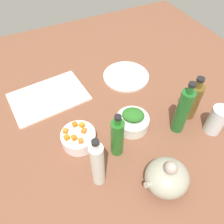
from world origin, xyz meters
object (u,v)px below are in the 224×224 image
Objects in this scene: plate_tofu at (126,76)px; bowl_greens at (132,122)px; bowl_carrots at (79,138)px; bottle_3 at (117,137)px; teapot at (167,177)px; bottle_0 at (98,165)px; bottle_2 at (183,111)px; drinking_glass_0 at (216,120)px; bottle_1 at (192,101)px; cutting_board at (49,97)px.

plate_tofu is 33.55cm from bowl_greens.
bowl_carrots is (37.19, 28.47, 2.33)cm from plate_tofu.
bottle_3 reaches higher than bowl_carrots.
bowl_greens is at bearing 174.62° from bowl_carrots.
teapot is at bearing 125.62° from bowl_carrots.
bottle_0 is 0.97× the size of bottle_2.
drinking_glass_0 is at bearing 151.32° from bowl_greens.
plate_tofu is at bearing -69.95° from bottle_1.
cutting_board is 1.46× the size of plate_tofu.
bowl_greens is 21.35cm from bottle_2.
bowl_greens is at bearing -144.67° from bottle_3.
bowl_carrots is at bearing -40.30° from bottle_3.
bowl_greens is 0.65× the size of bottle_1.
teapot reaches higher than bowl_carrots.
bowl_greens is 15.68cm from bottle_3.
bottle_3 is at bearing 35.33° from bowl_greens.
teapot is 1.30× the size of drinking_glass_0.
bottle_1 is 10.41cm from bottle_2.
cutting_board is 2.52× the size of bowl_carrots.
bottle_3 is at bearing -2.33° from bottle_2.
bottle_0 reaches higher than teapot.
bottle_0 is 50.62cm from bottle_1.
cutting_board is 1.63× the size of bottle_3.
plate_tofu is at bearing -142.57° from bowl_carrots.
bottle_1 reaches higher than teapot.
drinking_glass_0 is at bearing 139.68° from cutting_board.
bottle_2 is at bearing 177.67° from bottle_3.
bowl_carrots is 0.82× the size of teapot.
drinking_glass_0 is (-13.29, 7.27, -4.84)cm from bottle_2.
bowl_greens is at bearing -144.63° from bottle_0.
cutting_board is at bearing -81.41° from bowl_carrots.
bottle_3 is at bearing 139.70° from bowl_carrots.
bottle_0 is at bearing 9.81° from bottle_2.
bottle_2 is (-19.27, -18.76, 5.88)cm from teapot.
cutting_board is 1.63× the size of bottle_1.
teapot is 0.79× the size of bottle_1.
bottle_2 reaches higher than drinking_glass_0.
bowl_carrots is 43.50cm from bottle_2.
bottle_1 is 1.00× the size of bottle_3.
drinking_glass_0 is at bearing 168.64° from bottle_3.
bottle_3 is 42.93cm from drinking_glass_0.
bowl_carrots reaches higher than cutting_board.
plate_tofu is 46.90cm from bowl_carrots.
bottle_2 reaches higher than cutting_board.
cutting_board is 67.64cm from bottle_1.
plate_tofu is 1.73× the size of bowl_carrots.
plate_tofu is 0.96× the size of bottle_0.
bottle_0 is at bearing -29.58° from teapot.
bottle_1 is at bearing -167.07° from bottle_0.
bowl_carrots is 0.55× the size of bottle_0.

